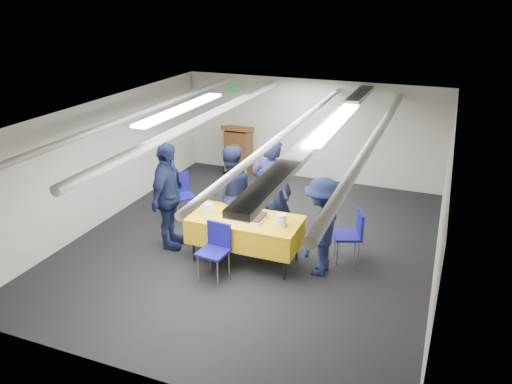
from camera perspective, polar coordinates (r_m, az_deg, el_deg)
ground at (r=8.81m, az=-0.25°, el=-5.77°), size 7.00×7.00×0.00m
room_shell at (r=8.45m, az=1.35°, el=6.27°), size 6.00×7.00×2.30m
serving_table at (r=8.00m, az=-1.26°, el=-4.34°), size 1.79×0.87×0.77m
sheet_cake at (r=7.83m, az=-0.79°, el=-2.86°), size 0.51×0.40×0.09m
plate_stack_left at (r=8.07m, az=-5.52°, el=-1.92°), size 0.20×0.20×0.17m
plate_stack_right at (r=7.63m, az=2.83°, el=-3.26°), size 0.20×0.20×0.18m
podium at (r=11.74m, az=-2.02°, el=4.76°), size 0.62×0.53×1.25m
chair_near at (r=7.62m, az=-4.60°, el=-6.07°), size 0.46×0.46×0.87m
chair_right at (r=8.16m, az=11.03°, el=-4.40°), size 0.54×0.54×0.87m
chair_left at (r=9.68m, az=-8.57°, el=0.12°), size 0.59×0.59×0.87m
sailor_a at (r=8.40m, az=1.77°, el=0.03°), size 0.71×0.47×1.92m
sailor_b at (r=8.60m, az=-2.95°, el=-0.18°), size 1.05×0.99×1.72m
sailor_c at (r=8.43m, az=-10.02°, el=-0.49°), size 0.60×1.14×1.86m
sailor_d at (r=7.64m, az=7.46°, el=-3.98°), size 0.68×1.07×1.56m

